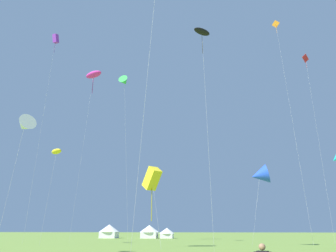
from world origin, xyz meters
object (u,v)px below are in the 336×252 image
(kite_green_delta, at_px, (124,82))
(festival_tent_left, at_px, (167,233))
(kite_blue_delta, at_px, (260,175))
(festival_tent_center, at_px, (109,231))
(kite_red_diamond, at_px, (307,65))
(festival_tent_right, at_px, (149,231))
(kite_yellow_parafoil, at_px, (56,152))
(kite_purple_box, at_px, (56,39))
(kite_black_parafoil, at_px, (202,32))
(kite_white_delta, at_px, (25,125))
(kite_yellow_box, at_px, (152,179))
(kite_magenta_parafoil, at_px, (94,75))
(kite_orange_diamond, at_px, (278,38))

(kite_green_delta, distance_m, festival_tent_left, 38.25)
(kite_blue_delta, height_order, festival_tent_center, kite_blue_delta)
(kite_red_diamond, relative_size, festival_tent_right, 7.27)
(kite_yellow_parafoil, height_order, kite_purple_box, kite_purple_box)
(kite_green_delta, bearing_deg, festival_tent_right, 89.62)
(kite_black_parafoil, bearing_deg, kite_white_delta, -168.38)
(kite_red_diamond, relative_size, festival_tent_left, 9.24)
(kite_yellow_parafoil, xyz_separation_m, kite_purple_box, (-5.06, 4.81, 23.58))
(kite_yellow_box, height_order, festival_tent_left, kite_yellow_box)
(kite_red_diamond, height_order, kite_yellow_parafoil, kite_red_diamond)
(kite_yellow_box, distance_m, kite_magenta_parafoil, 32.02)
(kite_black_parafoil, relative_size, kite_red_diamond, 0.69)
(kite_orange_diamond, relative_size, kite_purple_box, 1.00)
(kite_black_parafoil, relative_size, kite_yellow_parafoil, 1.63)
(kite_yellow_box, relative_size, kite_white_delta, 0.79)
(kite_black_parafoil, distance_m, kite_purple_box, 38.04)
(kite_black_parafoil, xyz_separation_m, kite_yellow_box, (-6.98, 10.18, -14.24))
(kite_black_parafoil, height_order, kite_yellow_box, kite_black_parafoil)
(kite_red_diamond, height_order, kite_purple_box, kite_purple_box)
(kite_orange_diamond, distance_m, kite_blue_delta, 26.48)
(kite_white_delta, bearing_deg, festival_tent_center, 97.53)
(kite_orange_diamond, distance_m, festival_tent_left, 48.81)
(kite_black_parafoil, bearing_deg, festival_tent_left, 101.36)
(kite_green_delta, relative_size, festival_tent_left, 7.89)
(kite_yellow_parafoil, xyz_separation_m, kite_magenta_parafoil, (1.20, 9.87, 18.16))
(kite_blue_delta, xyz_separation_m, kite_yellow_box, (-14.28, -5.24, -0.99))
(kite_blue_delta, height_order, festival_tent_left, kite_blue_delta)
(kite_purple_box, bearing_deg, kite_blue_delta, -8.73)
(kite_green_delta, distance_m, festival_tent_center, 38.90)
(kite_green_delta, bearing_deg, kite_yellow_box, -56.29)
(kite_red_diamond, height_order, kite_white_delta, kite_red_diamond)
(kite_magenta_parafoil, bearing_deg, festival_tent_left, 61.59)
(kite_white_delta, distance_m, kite_purple_box, 37.22)
(kite_magenta_parafoil, bearing_deg, kite_black_parafoil, -49.76)
(kite_black_parafoil, distance_m, kite_yellow_box, 18.84)
(kite_black_parafoil, xyz_separation_m, kite_blue_delta, (7.30, 15.41, -13.25))
(kite_black_parafoil, bearing_deg, kite_green_delta, 124.07)
(festival_tent_left, bearing_deg, kite_yellow_parafoil, -112.45)
(festival_tent_center, bearing_deg, festival_tent_left, 0.00)
(kite_green_delta, relative_size, kite_white_delta, 2.29)
(kite_yellow_parafoil, bearing_deg, kite_black_parafoil, -34.76)
(kite_orange_diamond, height_order, festival_tent_center, kite_orange_diamond)
(kite_black_parafoil, xyz_separation_m, kite_purple_box, (-28.21, 20.87, 14.70))
(kite_orange_diamond, relative_size, kite_green_delta, 1.34)
(kite_magenta_parafoil, relative_size, festival_tent_center, 6.76)
(kite_blue_delta, height_order, kite_green_delta, kite_green_delta)
(kite_red_diamond, xyz_separation_m, kite_purple_box, (-47.28, -4.43, 6.23))
(kite_purple_box, xyz_separation_m, kite_magenta_parafoil, (6.26, 5.07, -5.43))
(kite_yellow_parafoil, relative_size, kite_yellow_box, 1.44)
(kite_black_parafoil, distance_m, kite_magenta_parafoil, 35.22)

